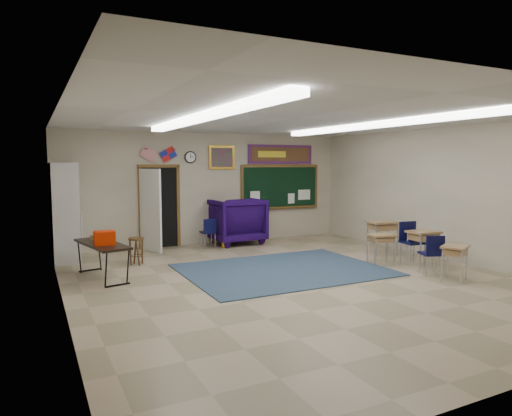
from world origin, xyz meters
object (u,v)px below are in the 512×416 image
student_desk_front_left (381,248)px  student_desk_front_right (382,236)px  folding_table (103,259)px  wooden_stool (136,251)px  wingback_armchair (235,221)px

student_desk_front_left → student_desk_front_right: bearing=59.1°
folding_table → wooden_stool: 1.23m
student_desk_front_right → wooden_stool: (-5.50, 1.55, -0.15)m
student_desk_front_right → folding_table: 6.36m
student_desk_front_right → wooden_stool: size_ratio=1.39×
student_desk_front_left → student_desk_front_right: size_ratio=0.82×
wingback_armchair → student_desk_front_left: 4.22m
wingback_armchair → folding_table: 4.50m
student_desk_front_right → folding_table: bearing=-176.5°
student_desk_front_left → student_desk_front_right: 1.12m
wingback_armchair → student_desk_front_left: size_ratio=2.08×
student_desk_front_left → folding_table: folding_table is taller
student_desk_front_left → folding_table: 5.75m
folding_table → student_desk_front_right: bearing=-17.7°
student_desk_front_left → student_desk_front_right: student_desk_front_right is taller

